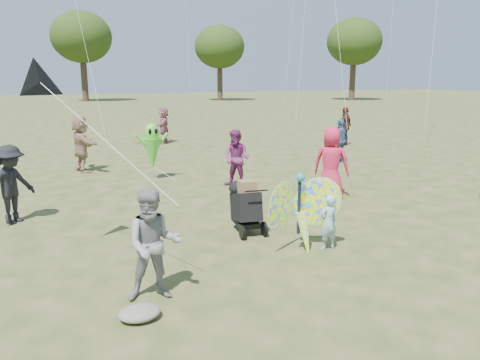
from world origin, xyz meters
The scene contains 16 objects.
ground centered at (0.00, 0.00, 0.00)m, with size 160.00×160.00×0.00m, color #51592B.
child_girl centered at (0.93, 0.05, 0.50)m, with size 0.37×0.24×1.01m, color #92B8CF.
adult_man centered at (-2.44, -0.63, 0.81)m, with size 0.79×0.61×1.62m, color gray.
grey_bag centered at (-2.77, -1.13, 0.09)m, with size 0.55×0.45×0.18m, color slate.
crowd_a centered at (3.05, 3.12, 0.92)m, with size 0.90×0.59×1.85m, color #C61F43.
crowd_b centered at (-4.41, 4.06, 0.85)m, with size 1.10×0.63×1.70m, color black.
crowd_c centered at (6.35, 7.35, 0.79)m, with size 0.93×0.39×1.59m, color #365F96.
crowd_d centered at (-2.52, 9.27, 0.92)m, with size 1.71×0.55×1.85m, color tan.
crowd_e centered at (1.32, 5.26, 0.82)m, with size 0.80×0.62×1.64m, color #7A2866.
crowd_h centered at (9.04, 10.82, 0.87)m, with size 1.02×0.42×1.74m, color #4C2319.
crowd_j centered at (1.65, 14.82, 0.85)m, with size 1.57×0.50×1.69m, color #9E5A6E.
jogging_stroller centered at (-0.08, 1.53, 0.61)m, with size 0.57×1.09×1.09m.
butterfly_kite centered at (0.42, 0.16, 0.71)m, with size 1.74×0.75×1.64m.
delta_kite_rig centered at (-3.67, 1.48, 3.00)m, with size 2.11×2.36×2.13m.
alien_kite centered at (-0.66, 7.12, 0.97)m, with size 1.12×0.69×1.74m.
tree_line centered at (3.67, 44.99, 6.86)m, with size 91.78×33.60×10.79m.
Camera 1 is at (-3.78, -6.78, 3.12)m, focal length 35.00 mm.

